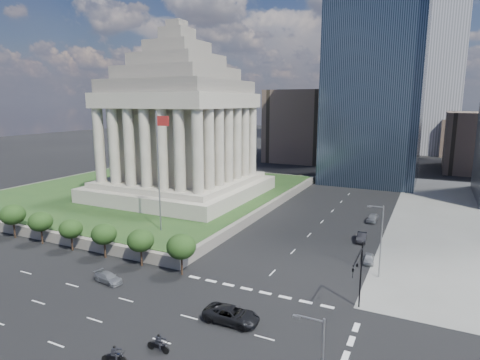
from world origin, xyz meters
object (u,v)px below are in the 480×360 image
Objects in this scene: flagpole at (159,165)px; pickup_truck at (232,315)px; suv_grey at (108,278)px; parked_sedan_near at (369,259)px; war_memorial at (179,111)px; motorcycle_lead at (158,343)px; motorcycle_trail at (114,354)px; street_lamp_north at (380,237)px; traffic_signal_ne at (359,270)px; parked_sedan_mid at (362,237)px; parked_sedan_far at (373,218)px.

pickup_truck is at bearing -38.39° from flagpole.
parked_sedan_near is at bearing -44.51° from suv_grey.
motorcycle_lead is (30.77, -49.52, -20.47)m from war_memorial.
parked_sedan_near is 1.55× the size of motorcycle_trail.
war_memorial is at bearing 152.01° from parked_sedan_near.
flagpole is 2.00× the size of street_lamp_north.
traffic_signal_ne is 25.61m from parked_sedan_mid.
war_memorial reaches higher than pickup_truck.
flagpole reaches higher than parked_sedan_mid.
pickup_truck reaches higher than suv_grey.
motorcycle_lead reaches higher than parked_sedan_mid.
street_lamp_north reaches higher than motorcycle_trail.
flagpole is at bearing 100.02° from motorcycle_trail.
suv_grey is 0.96× the size of parked_sedan_far.
parked_sedan_far is (0.00, 12.82, 0.07)m from parked_sedan_mid.
traffic_signal_ne is at bearing 25.91° from motorcycle_trail.
pickup_truck is 1.41× the size of parked_sedan_mid.
pickup_truck reaches higher than parked_sedan_far.
traffic_signal_ne is at bearing -87.12° from parked_sedan_mid.
war_memorial is 3.90× the size of street_lamp_north.
war_memorial is 63.16m from motorcycle_trail.
suv_grey is (-30.88, -5.97, -4.61)m from traffic_signal_ne.
motorcycle_lead is 4.07m from motorcycle_trail.
street_lamp_north is 1.62× the size of pickup_truck.
parked_sedan_mid is at bearing -32.22° from suv_grey.
street_lamp_north is 2.28× the size of parked_sedan_mid.
flagpole is at bearing -178.37° from street_lamp_north.
suv_grey is at bearing -151.42° from street_lamp_north.
motorcycle_lead is (-12.23, -40.17, 0.21)m from parked_sedan_mid.
war_memorial is 10.61× the size of parked_sedan_near.
pickup_truck is at bearing -50.34° from war_memorial.
flagpole is 33.84m from motorcycle_lead.
flagpole is 36.03m from parked_sedan_near.
pickup_truck is at bearing -96.70° from parked_sedan_far.
motorcycle_lead is at bearing 31.56° from motorcycle_trail.
motorcycle_lead is (-14.73, -31.10, 0.31)m from parked_sedan_near.
flagpole is 31.22m from pickup_truck.
pickup_truck is 19.12m from suv_grey.
street_lamp_north is 2.25× the size of suv_grey.
traffic_signal_ne reaches higher than parked_sedan_far.
war_memorial reaches higher than parked_sedan_mid.
traffic_signal_ne is 1.80× the size of suv_grey.
traffic_signal_ne reaches higher than parked_sedan_mid.
parked_sedan_far is at bearing 99.29° from street_lamp_north.
motorcycle_trail is at bearing 147.91° from pickup_truck.
suv_grey is 17.66m from motorcycle_trail.
parked_sedan_mid is at bearing -12.26° from war_memorial.
parked_sedan_mid reaches higher than suv_grey.
war_memorial is 6.31× the size of pickup_truck.
pickup_truck is (-11.83, -7.52, -4.39)m from traffic_signal_ne.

